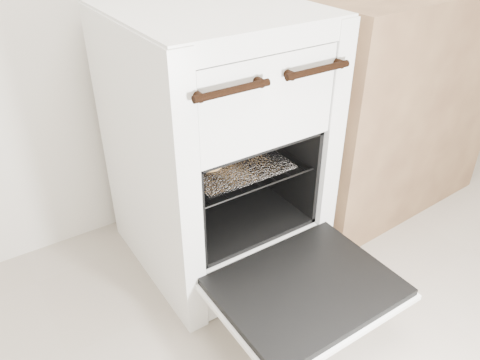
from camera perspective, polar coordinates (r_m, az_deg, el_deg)
name	(u,v)px	position (r m, az deg, el deg)	size (l,w,h in m)	color
stove	(217,150)	(1.48, -2.83, 3.73)	(0.54, 0.60, 0.83)	silver
oven_door	(306,289)	(1.32, 8.04, -13.00)	(0.49, 0.38, 0.03)	black
oven_rack	(227,161)	(1.44, -1.58, 2.30)	(0.39, 0.38, 0.01)	black
foil_sheet	(230,162)	(1.43, -1.20, 2.20)	(0.31, 0.27, 0.01)	silver
baked_rolls	(216,158)	(1.40, -2.96, 2.66)	(0.24, 0.16, 0.04)	#DFAD59
counter	(373,99)	(1.92, 15.87, 9.51)	(0.82, 0.55, 0.82)	brown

